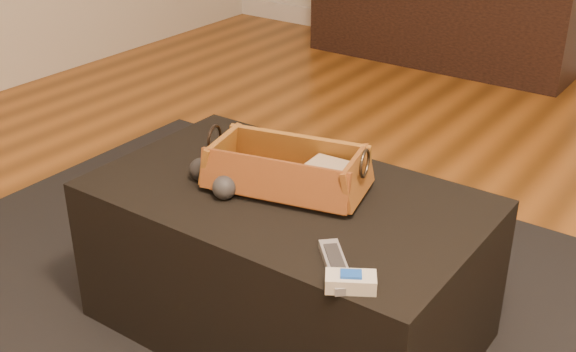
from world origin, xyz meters
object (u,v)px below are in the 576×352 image
Objects in this scene: ottoman at (286,261)px; game_controller at (217,177)px; tv_remote at (277,180)px; cream_gadget at (351,282)px; wicker_basket at (287,171)px; silver_remote at (336,266)px; media_cabinet at (443,10)px.

game_controller is (-0.16, -0.08, 0.24)m from ottoman.
tv_remote reaches higher than ottoman.
wicker_basket is at bearing 141.90° from cream_gadget.
wicker_basket reaches higher than game_controller.
tv_remote is 0.39m from silver_remote.
game_controller reaches higher than silver_remote.
ottoman is at bearing -74.36° from media_cabinet.
media_cabinet is at bearing 105.51° from wicker_basket.
tv_remote is 0.15m from game_controller.
silver_remote is at bearing -70.06° from media_cabinet.
game_controller is (-0.15, -0.10, -0.02)m from wicker_basket.
ottoman is 6.00× the size of silver_remote.
media_cabinet reaches higher than wicker_basket.
cream_gadget is at bearing -54.41° from tv_remote.
ottoman is at bearing 142.41° from silver_remote.
silver_remote is at bearing -38.78° from wicker_basket.
tv_remote is 0.48× the size of wicker_basket.
cream_gadget is at bearing -38.10° from wicker_basket.
media_cabinet reaches higher than tv_remote.
media_cabinet is 2.67m from game_controller.
cream_gadget is (0.06, -0.04, 0.01)m from silver_remote.
wicker_basket is at bearing 141.22° from silver_remote.
wicker_basket is 0.39m from silver_remote.
silver_remote is (0.45, -0.14, -0.02)m from game_controller.
cream_gadget is at bearing -69.25° from media_cabinet.
game_controller is at bearing -168.42° from tv_remote.
game_controller is (-0.13, -0.08, 0.00)m from tv_remote.
cream_gadget is (1.06, -2.79, 0.15)m from media_cabinet.
ottoman is 0.26m from wicker_basket.
tv_remote is at bearing -129.63° from wicker_basket.
silver_remote is at bearing -17.54° from game_controller.
tv_remote is at bearing 145.09° from cream_gadget.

